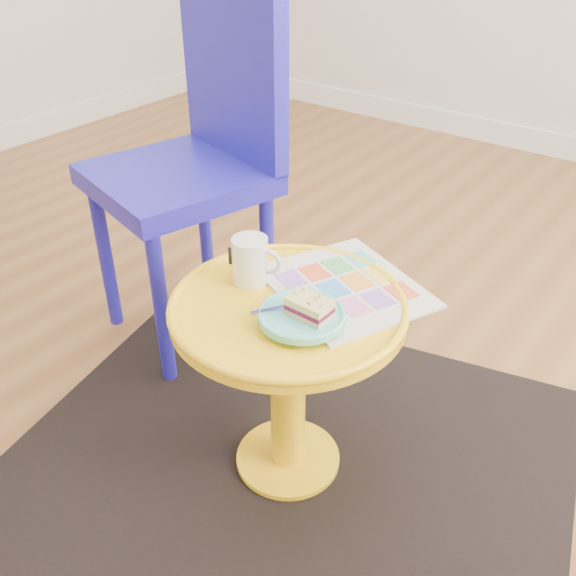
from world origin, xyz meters
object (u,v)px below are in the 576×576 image
Objects in this scene: newspaper at (345,287)px; mug at (251,259)px; side_table at (288,354)px; plate at (302,317)px; chair at (200,151)px.

newspaper is 0.21m from mug.
side_table is 0.17m from plate.
side_table is 2.88× the size of plate.
mug reaches higher than plate.
chair is 0.54m from mug.
newspaper is at bearing 64.31° from side_table.
side_table is at bearing 148.21° from plate.
mug is at bearing 167.47° from side_table.
chair is at bearing 149.02° from side_table.
chair is (-0.56, 0.33, 0.23)m from side_table.
side_table is 1.49× the size of newspaper.
newspaper is 3.00× the size of mug.
chair reaches higher than mug.
chair is 2.99× the size of newspaper.
side_table is at bearing -27.89° from mug.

